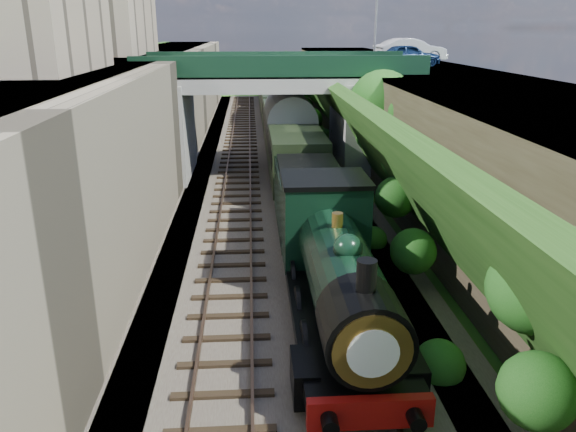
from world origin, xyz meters
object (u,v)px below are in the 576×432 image
at_px(car_blue, 409,55).
at_px(tender, 310,206).
at_px(locomotive, 337,274).
at_px(road_bridge, 286,109).
at_px(lamppost, 377,13).
at_px(tree, 383,107).
at_px(car_silver, 410,50).

bearing_deg(car_blue, tender, 147.33).
height_order(locomotive, tender, locomotive).
relative_size(road_bridge, tender, 2.67).
height_order(lamppost, tender, lamppost).
xyz_separation_m(tree, locomotive, (-4.71, -15.19, -2.75)).
bearing_deg(road_bridge, car_blue, 25.96).
bearing_deg(car_blue, tree, 151.32).
bearing_deg(tree, tender, -121.06).
bearing_deg(tender, lamppost, 70.00).
xyz_separation_m(car_silver, locomotive, (-9.23, -26.84, -5.21)).
bearing_deg(car_blue, road_bridge, 110.69).
distance_m(road_bridge, tree, 6.19).
distance_m(tree, car_blue, 8.69).
bearing_deg(tender, road_bridge, 91.28).
xyz_separation_m(car_blue, car_silver, (1.18, 3.95, 0.15)).
distance_m(road_bridge, lamppost, 9.76).
bearing_deg(tender, tree, 58.94).
bearing_deg(car_blue, lamppost, 57.87).
height_order(tree, car_silver, car_silver).
height_order(lamppost, locomotive, lamppost).
distance_m(lamppost, tender, 19.32).
bearing_deg(locomotive, tree, 72.76).
bearing_deg(locomotive, road_bridge, 90.78).
relative_size(tree, car_silver, 1.28).
relative_size(lamppost, car_silver, 1.16).
relative_size(road_bridge, lamppost, 2.67).
xyz_separation_m(car_blue, tender, (-8.04, -15.52, -5.33)).
xyz_separation_m(tree, lamppost, (1.31, 8.72, 4.92)).
relative_size(car_blue, tender, 0.68).
height_order(road_bridge, tender, road_bridge).
xyz_separation_m(lamppost, car_blue, (2.02, -1.02, -2.62)).
height_order(road_bridge, locomotive, road_bridge).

